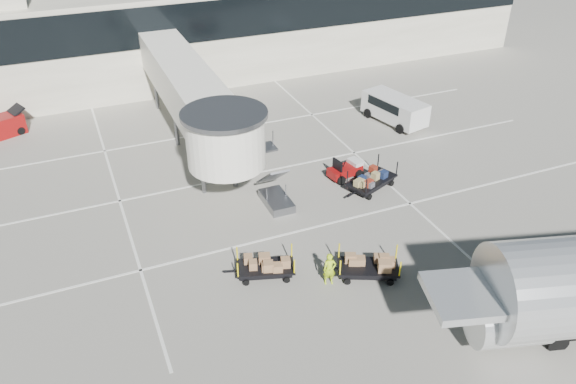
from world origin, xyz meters
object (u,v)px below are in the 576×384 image
at_px(box_cart_near, 368,267).
at_px(ground_worker, 330,269).
at_px(baggage_tug, 346,170).
at_px(suitcase_cart, 370,181).
at_px(minivan, 393,107).
at_px(box_cart_far, 264,267).

distance_m(box_cart_near, ground_worker, 2.03).
height_order(baggage_tug, ground_worker, ground_worker).
height_order(suitcase_cart, box_cart_near, suitcase_cart).
bearing_deg(minivan, ground_worker, -143.67).
bearing_deg(suitcase_cart, minivan, 28.29).
xyz_separation_m(suitcase_cart, ground_worker, (-6.27, -6.95, 0.32)).
bearing_deg(baggage_tug, ground_worker, -132.43).
distance_m(suitcase_cart, ground_worker, 9.36).
height_order(baggage_tug, box_cart_near, baggage_tug).
height_order(suitcase_cart, box_cart_far, suitcase_cart).
relative_size(box_cart_near, ground_worker, 2.11).
relative_size(box_cart_far, minivan, 0.64).
distance_m(box_cart_far, minivan, 20.46).
xyz_separation_m(baggage_tug, minivan, (7.32, 6.21, 0.67)).
bearing_deg(minivan, suitcase_cart, -142.31).
xyz_separation_m(ground_worker, minivan, (12.86, 15.03, 0.32)).
xyz_separation_m(box_cart_far, ground_worker, (2.72, -1.79, 0.33)).
bearing_deg(suitcase_cart, ground_worker, -154.57).
height_order(suitcase_cart, ground_worker, ground_worker).
bearing_deg(box_cart_near, minivan, 79.26).
height_order(box_cart_far, minivan, minivan).
bearing_deg(baggage_tug, box_cart_far, -149.89).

